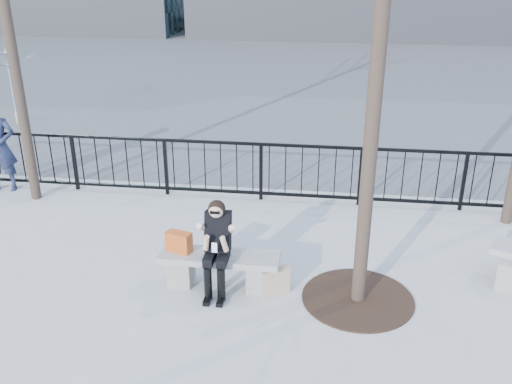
# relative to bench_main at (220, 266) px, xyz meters

# --- Properties ---
(ground) EXTENTS (120.00, 120.00, 0.00)m
(ground) POSITION_rel_bench_main_xyz_m (0.00, 0.00, -0.30)
(ground) COLOR #9D9D98
(ground) RESTS_ON ground
(street_surface) EXTENTS (60.00, 23.00, 0.01)m
(street_surface) POSITION_rel_bench_main_xyz_m (0.00, 15.00, -0.30)
(street_surface) COLOR #474747
(street_surface) RESTS_ON ground
(railing) EXTENTS (14.00, 0.06, 1.10)m
(railing) POSITION_rel_bench_main_xyz_m (0.00, 3.00, 0.25)
(railing) COLOR black
(railing) RESTS_ON ground
(tree_grate) EXTENTS (1.50, 1.50, 0.02)m
(tree_grate) POSITION_rel_bench_main_xyz_m (1.90, -0.10, -0.29)
(tree_grate) COLOR black
(tree_grate) RESTS_ON ground
(bench_main) EXTENTS (1.65, 0.46, 0.49)m
(bench_main) POSITION_rel_bench_main_xyz_m (0.00, 0.00, 0.00)
(bench_main) COLOR slate
(bench_main) RESTS_ON ground
(seated_woman) EXTENTS (0.50, 0.64, 1.34)m
(seated_woman) POSITION_rel_bench_main_xyz_m (0.00, -0.16, 0.37)
(seated_woman) COLOR black
(seated_woman) RESTS_ON ground
(handbag) EXTENTS (0.38, 0.26, 0.29)m
(handbag) POSITION_rel_bench_main_xyz_m (-0.56, 0.02, 0.33)
(handbag) COLOR #B64916
(handbag) RESTS_ON bench_main
(shopping_bag) EXTENTS (0.42, 0.30, 0.37)m
(shopping_bag) POSITION_rel_bench_main_xyz_m (0.78, -0.09, -0.11)
(shopping_bag) COLOR beige
(shopping_bag) RESTS_ON ground
(vendor_umbrella) EXTENTS (2.82, 2.85, 2.02)m
(vendor_umbrella) POSITION_rel_bench_main_xyz_m (-6.79, 6.86, 0.71)
(vendor_umbrella) COLOR yellow
(vendor_umbrella) RESTS_ON ground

